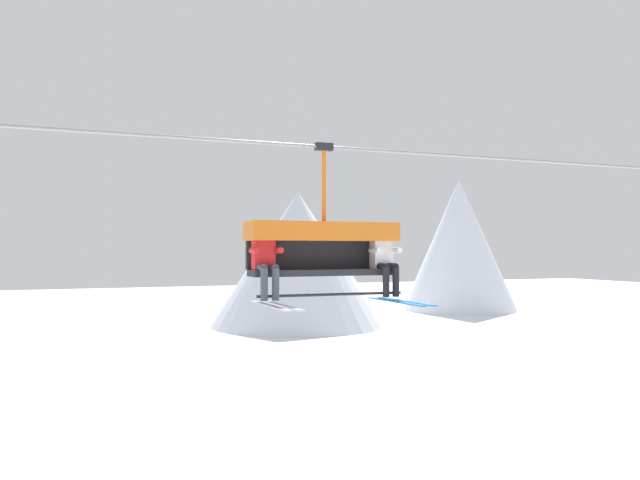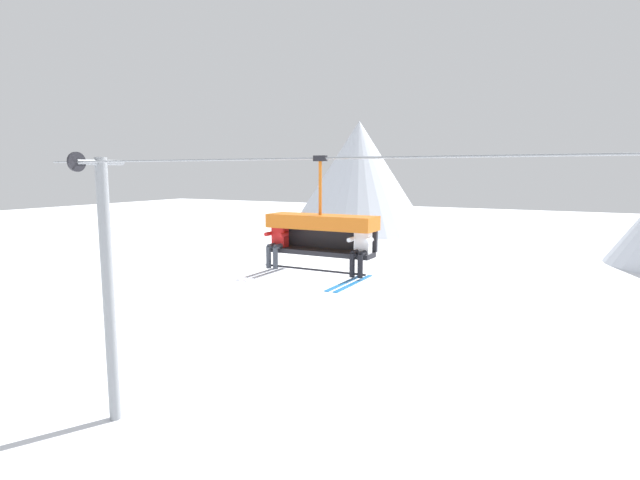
# 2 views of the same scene
# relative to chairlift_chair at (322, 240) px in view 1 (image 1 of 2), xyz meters

# --- Properties ---
(mountain_peak_central) EXTENTS (14.92, 14.92, 11.37)m
(mountain_peak_central) POSITION_rel_chairlift_chair_xyz_m (14.13, 40.67, -0.90)
(mountain_peak_central) COLOR silver
(mountain_peak_central) RESTS_ON ground_plane
(mountain_peak_east) EXTENTS (12.00, 12.00, 13.98)m
(mountain_peak_east) POSITION_rel_chairlift_chair_xyz_m (34.67, 47.04, 0.40)
(mountain_peak_east) COLOR silver
(mountain_peak_east) RESTS_ON ground_plane
(lift_cable) EXTENTS (20.85, 0.05, 0.05)m
(lift_cable) POSITION_rel_chairlift_chair_xyz_m (1.63, -0.07, 1.49)
(lift_cable) COLOR gray
(chairlift_chair) EXTENTS (2.44, 0.74, 2.41)m
(chairlift_chair) POSITION_rel_chairlift_chair_xyz_m (0.00, 0.00, 0.00)
(chairlift_chair) COLOR #232328
(skier_red) EXTENTS (0.46, 1.70, 1.23)m
(skier_red) POSITION_rel_chairlift_chair_xyz_m (-1.00, -0.22, -0.29)
(skier_red) COLOR red
(skier_white) EXTENTS (0.46, 1.70, 1.23)m
(skier_white) POSITION_rel_chairlift_chair_xyz_m (1.00, -0.22, -0.29)
(skier_white) COLOR silver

